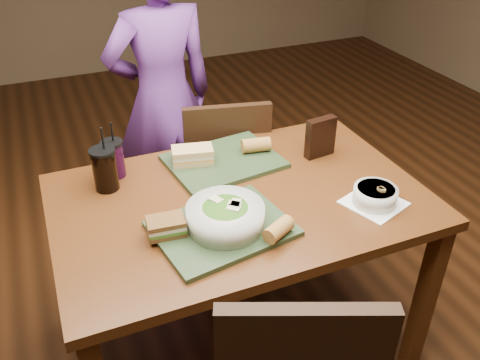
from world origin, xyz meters
name	(u,v)px	position (x,y,z in m)	size (l,w,h in m)	color
ground	(240,339)	(0.00, 0.00, 0.00)	(6.00, 6.00, 0.00)	#381C0B
dining_table	(240,217)	(0.00, 0.00, 0.66)	(1.30, 0.85, 0.75)	#4F290F
chair_far	(221,174)	(0.14, 0.56, 0.49)	(0.46, 0.46, 0.88)	black
diner	(163,99)	(-0.03, 0.92, 0.76)	(0.55, 0.36, 1.51)	#602C7B
tray_near	(222,229)	(-0.13, -0.16, 0.76)	(0.42, 0.32, 0.02)	#283A20
tray_far	(224,161)	(0.03, 0.24, 0.76)	(0.42, 0.32, 0.02)	#283A20
salad_bowl	(225,215)	(-0.12, -0.16, 0.81)	(0.25, 0.25, 0.08)	silver
soup_bowl	(375,195)	(0.41, -0.22, 0.78)	(0.23, 0.23, 0.07)	white
sandwich_near	(166,226)	(-0.30, -0.12, 0.80)	(0.12, 0.09, 0.06)	#593819
sandwich_far	(193,155)	(-0.09, 0.26, 0.80)	(0.17, 0.12, 0.06)	tan
baguette_near	(279,229)	(0.02, -0.27, 0.79)	(0.05, 0.05, 0.10)	#AD7533
baguette_far	(256,145)	(0.17, 0.25, 0.80)	(0.06, 0.06, 0.11)	#AD7533
cup_cola	(105,169)	(-0.42, 0.23, 0.83)	(0.09, 0.09, 0.25)	black
cup_berry	(114,159)	(-0.38, 0.31, 0.82)	(0.08, 0.08, 0.22)	black
chip_bag	(320,137)	(0.41, 0.15, 0.83)	(0.12, 0.04, 0.16)	black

